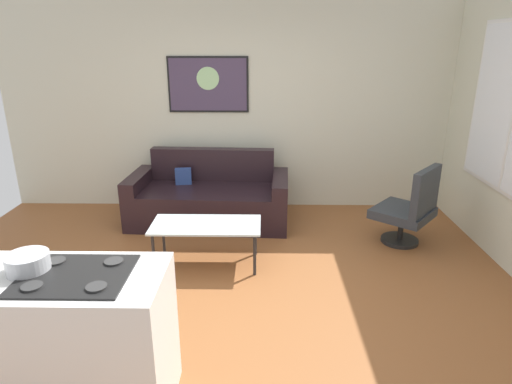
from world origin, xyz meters
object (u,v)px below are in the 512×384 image
object	(u,v)px
couch	(210,199)
coffee_table	(206,227)
mixing_bowl	(28,263)
wall_painting	(208,85)
armchair	(410,209)

from	to	relation	value
couch	coffee_table	distance (m)	1.15
mixing_bowl	wall_painting	distance (m)	3.62
armchair	coffee_table	bearing A→B (deg)	-167.06
coffee_table	wall_painting	size ratio (longest dim) A/B	1.05
coffee_table	armchair	size ratio (longest dim) A/B	1.20
armchair	mixing_bowl	size ratio (longest dim) A/B	3.78
mixing_bowl	armchair	bearing A→B (deg)	38.01
armchair	couch	bearing A→B (deg)	164.26
mixing_bowl	wall_painting	size ratio (longest dim) A/B	0.23
couch	armchair	bearing A→B (deg)	-15.74
armchair	wall_painting	size ratio (longest dim) A/B	0.88
couch	armchair	xyz separation A→B (m)	(2.28, -0.64, 0.13)
mixing_bowl	coffee_table	bearing A→B (deg)	67.01
coffee_table	mixing_bowl	distance (m)	2.03
couch	mixing_bowl	xyz separation A→B (m)	(-0.66, -2.94, 0.67)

